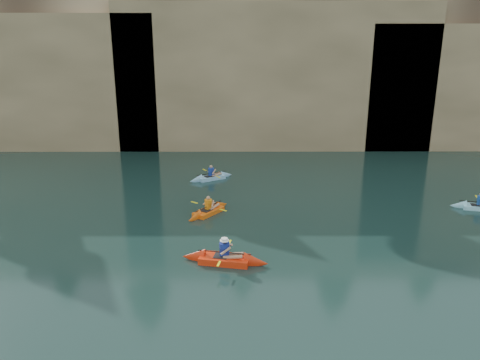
{
  "coord_description": "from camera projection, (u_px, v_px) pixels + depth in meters",
  "views": [
    {
      "loc": [
        -0.84,
        -13.88,
        8.62
      ],
      "look_at": [
        -0.77,
        4.27,
        3.0
      ],
      "focal_mm": 35.0,
      "sensor_mm": 36.0,
      "label": 1
    }
  ],
  "objects": [
    {
      "name": "kayaker_orange",
      "position": [
        208.0,
        211.0,
        23.61
      ],
      "size": [
        2.36,
        2.87,
        1.16
      ],
      "rotation": [
        0.0,
        0.0,
        0.94
      ],
      "color": "#F65F0F",
      "rests_on": "ground"
    },
    {
      "name": "main_kayaker",
      "position": [
        225.0,
        259.0,
        18.49
      ],
      "size": [
        3.58,
        2.34,
        1.3
      ],
      "rotation": [
        0.0,
        0.0,
        -0.19
      ],
      "color": "red",
      "rests_on": "ground"
    },
    {
      "name": "cliff_slab_center",
      "position": [
        275.0,
        75.0,
        35.72
      ],
      "size": [
        24.0,
        2.4,
        11.4
      ],
      "primitive_type": "cube",
      "color": "tan",
      "rests_on": "ground"
    },
    {
      "name": "kayaker_ltblue_near",
      "position": [
        480.0,
        207.0,
        24.19
      ],
      "size": [
        2.94,
        2.18,
        1.13
      ],
      "rotation": [
        0.0,
        0.0,
        -0.26
      ],
      "color": "#93E0F7",
      "rests_on": "ground"
    },
    {
      "name": "ground",
      "position": [
        263.0,
        302.0,
        15.81
      ],
      "size": [
        160.0,
        160.0,
        0.0
      ],
      "primitive_type": "plane",
      "color": "black",
      "rests_on": "ground"
    },
    {
      "name": "kayaker_ltblue_mid",
      "position": [
        211.0,
        177.0,
        29.23
      ],
      "size": [
        2.91,
        2.12,
        1.13
      ],
      "rotation": [
        0.0,
        0.0,
        0.54
      ],
      "color": "#89C3E5",
      "rests_on": "ground"
    },
    {
      "name": "sea_cave_west",
      "position": [
        16.0,
        125.0,
        36.12
      ],
      "size": [
        4.5,
        1.0,
        4.0
      ],
      "primitive_type": "cube",
      "color": "black",
      "rests_on": "ground"
    },
    {
      "name": "cliff",
      "position": [
        247.0,
        65.0,
        42.69
      ],
      "size": [
        70.0,
        16.0,
        12.0
      ],
      "primitive_type": "cube",
      "color": "tan",
      "rests_on": "ground"
    },
    {
      "name": "sea_cave_east",
      "position": [
        378.0,
        122.0,
        36.15
      ],
      "size": [
        5.0,
        1.0,
        4.5
      ],
      "primitive_type": "cube",
      "color": "black",
      "rests_on": "ground"
    },
    {
      "name": "sea_cave_center",
      "position": [
        198.0,
        130.0,
        36.29
      ],
      "size": [
        3.5,
        1.0,
        3.2
      ],
      "primitive_type": "cube",
      "color": "black",
      "rests_on": "ground"
    }
  ]
}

